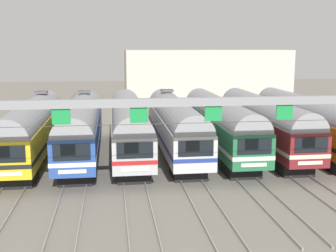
% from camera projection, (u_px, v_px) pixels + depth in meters
% --- Properties ---
extents(ground_plane, '(160.00, 160.00, 0.00)m').
position_uv_depth(ground_plane, '(175.00, 155.00, 36.38)').
color(ground_plane, gray).
extents(track_bed, '(24.61, 70.00, 0.15)m').
position_uv_depth(track_bed, '(155.00, 120.00, 52.93)').
color(track_bed, gray).
rests_on(track_bed, ground).
extents(commuter_train_yellow, '(2.88, 18.06, 5.05)m').
position_uv_depth(commuter_train_yellow, '(33.00, 127.00, 34.40)').
color(commuter_train_yellow, gold).
rests_on(commuter_train_yellow, ground).
extents(commuter_train_blue, '(2.88, 18.06, 5.05)m').
position_uv_depth(commuter_train_blue, '(81.00, 126.00, 34.90)').
color(commuter_train_blue, '#284C9E').
rests_on(commuter_train_blue, ground).
extents(commuter_train_stainless, '(2.88, 18.06, 4.77)m').
position_uv_depth(commuter_train_stainless, '(129.00, 125.00, 35.39)').
color(commuter_train_stainless, '#B2B5BA').
rests_on(commuter_train_stainless, ground).
extents(commuter_train_silver, '(2.88, 18.06, 5.05)m').
position_uv_depth(commuter_train_silver, '(175.00, 124.00, 35.89)').
color(commuter_train_silver, silver).
rests_on(commuter_train_silver, ground).
extents(commuter_train_green, '(2.88, 18.06, 4.77)m').
position_uv_depth(commuter_train_green, '(220.00, 123.00, 36.38)').
color(commuter_train_green, '#236B42').
rests_on(commuter_train_green, ground).
extents(commuter_train_maroon, '(2.88, 18.06, 4.77)m').
position_uv_depth(commuter_train_maroon, '(264.00, 121.00, 36.87)').
color(commuter_train_maroon, maroon).
rests_on(commuter_train_maroon, ground).
extents(commuter_train_orange, '(2.88, 18.06, 4.77)m').
position_uv_depth(commuter_train_orange, '(306.00, 120.00, 37.37)').
color(commuter_train_orange, orange).
rests_on(commuter_train_orange, ground).
extents(catenary_gantry, '(28.35, 0.44, 6.97)m').
position_uv_depth(catenary_gantry, '(213.00, 118.00, 22.23)').
color(catenary_gantry, gray).
rests_on(catenary_gantry, ground).
extents(maintenance_building, '(26.47, 10.00, 8.46)m').
position_uv_depth(maintenance_building, '(206.00, 76.00, 71.03)').
color(maintenance_building, beige).
rests_on(maintenance_building, ground).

